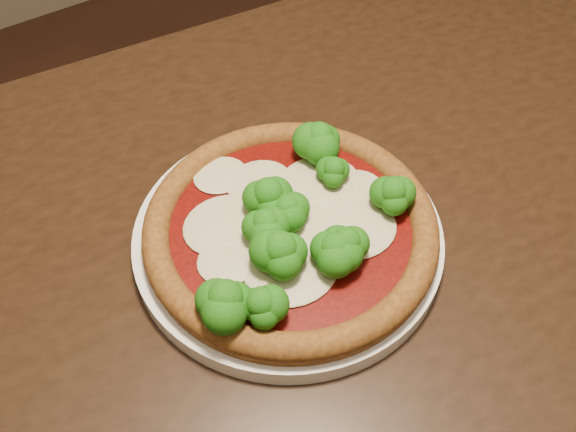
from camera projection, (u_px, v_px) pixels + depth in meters
dining_table at (311, 308)px, 0.67m from camera, size 1.33×0.89×0.75m
plate at (288, 237)px, 0.59m from camera, size 0.28×0.28×0.02m
pizza at (292, 227)px, 0.57m from camera, size 0.27×0.27×0.06m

